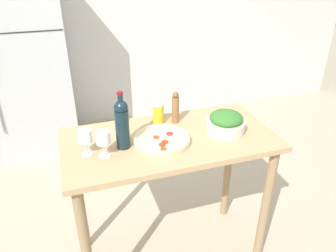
{
  "coord_description": "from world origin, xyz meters",
  "views": [
    {
      "loc": [
        -0.52,
        -1.56,
        1.92
      ],
      "look_at": [
        0.0,
        0.03,
        1.02
      ],
      "focal_mm": 35.0,
      "sensor_mm": 36.0,
      "label": 1
    }
  ],
  "objects_px": {
    "wine_bottle": "(122,123)",
    "wine_glass_far": "(85,137)",
    "pepper_mill": "(175,108)",
    "homemade_pizza": "(162,139)",
    "salad_bowl": "(226,122)",
    "salt_canister": "(158,113)",
    "wine_glass_near": "(103,139)",
    "refrigerator": "(27,66)"
  },
  "relations": [
    {
      "from": "wine_bottle",
      "to": "wine_glass_near",
      "type": "relative_size",
      "value": 2.24
    },
    {
      "from": "refrigerator",
      "to": "salt_canister",
      "type": "xyz_separation_m",
      "value": [
        0.87,
        -1.65,
        0.12
      ]
    },
    {
      "from": "refrigerator",
      "to": "wine_glass_far",
      "type": "distance_m",
      "value": 1.93
    },
    {
      "from": "wine_glass_near",
      "to": "salad_bowl",
      "type": "distance_m",
      "value": 0.73
    },
    {
      "from": "homemade_pizza",
      "to": "pepper_mill",
      "type": "bearing_deg",
      "value": 53.87
    },
    {
      "from": "salad_bowl",
      "to": "homemade_pizza",
      "type": "distance_m",
      "value": 0.4
    },
    {
      "from": "refrigerator",
      "to": "wine_bottle",
      "type": "bearing_deg",
      "value": -71.99
    },
    {
      "from": "salad_bowl",
      "to": "wine_glass_near",
      "type": "bearing_deg",
      "value": -176.46
    },
    {
      "from": "wine_glass_near",
      "to": "homemade_pizza",
      "type": "height_order",
      "value": "wine_glass_near"
    },
    {
      "from": "wine_glass_far",
      "to": "pepper_mill",
      "type": "height_order",
      "value": "pepper_mill"
    },
    {
      "from": "pepper_mill",
      "to": "salt_canister",
      "type": "bearing_deg",
      "value": 168.21
    },
    {
      "from": "wine_glass_near",
      "to": "salt_canister",
      "type": "xyz_separation_m",
      "value": [
        0.38,
        0.27,
        -0.04
      ]
    },
    {
      "from": "wine_glass_near",
      "to": "refrigerator",
      "type": "bearing_deg",
      "value": 104.37
    },
    {
      "from": "wine_glass_near",
      "to": "homemade_pizza",
      "type": "relative_size",
      "value": 0.45
    },
    {
      "from": "homemade_pizza",
      "to": "salt_canister",
      "type": "height_order",
      "value": "salt_canister"
    },
    {
      "from": "wine_glass_far",
      "to": "pepper_mill",
      "type": "distance_m",
      "value": 0.6
    },
    {
      "from": "pepper_mill",
      "to": "wine_glass_near",
      "type": "bearing_deg",
      "value": -152.38
    },
    {
      "from": "wine_bottle",
      "to": "wine_glass_far",
      "type": "bearing_deg",
      "value": -176.0
    },
    {
      "from": "wine_glass_far",
      "to": "wine_glass_near",
      "type": "bearing_deg",
      "value": -27.96
    },
    {
      "from": "refrigerator",
      "to": "salad_bowl",
      "type": "height_order",
      "value": "refrigerator"
    },
    {
      "from": "refrigerator",
      "to": "salad_bowl",
      "type": "xyz_separation_m",
      "value": [
        1.22,
        -1.88,
        0.11
      ]
    },
    {
      "from": "wine_bottle",
      "to": "pepper_mill",
      "type": "relative_size",
      "value": 1.59
    },
    {
      "from": "pepper_mill",
      "to": "wine_bottle",
      "type": "bearing_deg",
      "value": -152.5
    },
    {
      "from": "refrigerator",
      "to": "wine_bottle",
      "type": "distance_m",
      "value": 1.97
    },
    {
      "from": "wine_bottle",
      "to": "pepper_mill",
      "type": "xyz_separation_m",
      "value": [
        0.37,
        0.19,
        -0.05
      ]
    },
    {
      "from": "refrigerator",
      "to": "homemade_pizza",
      "type": "bearing_deg",
      "value": -66.44
    },
    {
      "from": "salad_bowl",
      "to": "salt_canister",
      "type": "bearing_deg",
      "value": 146.77
    },
    {
      "from": "refrigerator",
      "to": "wine_glass_far",
      "type": "relative_size",
      "value": 12.47
    },
    {
      "from": "pepper_mill",
      "to": "homemade_pizza",
      "type": "distance_m",
      "value": 0.27
    },
    {
      "from": "wine_glass_far",
      "to": "salt_canister",
      "type": "distance_m",
      "value": 0.52
    },
    {
      "from": "pepper_mill",
      "to": "salt_canister",
      "type": "relative_size",
      "value": 1.52
    },
    {
      "from": "wine_glass_near",
      "to": "salad_bowl",
      "type": "relative_size",
      "value": 0.63
    },
    {
      "from": "wine_glass_far",
      "to": "salad_bowl",
      "type": "xyz_separation_m",
      "value": [
        0.81,
        -0.0,
        -0.05
      ]
    },
    {
      "from": "salt_canister",
      "to": "wine_bottle",
      "type": "bearing_deg",
      "value": -141.01
    },
    {
      "from": "wine_glass_far",
      "to": "homemade_pizza",
      "type": "xyz_separation_m",
      "value": [
        0.41,
        -0.0,
        -0.09
      ]
    },
    {
      "from": "pepper_mill",
      "to": "homemade_pizza",
      "type": "height_order",
      "value": "pepper_mill"
    },
    {
      "from": "refrigerator",
      "to": "wine_glass_near",
      "type": "xyz_separation_m",
      "value": [
        0.49,
        -1.93,
        0.15
      ]
    },
    {
      "from": "pepper_mill",
      "to": "homemade_pizza",
      "type": "relative_size",
      "value": 0.64
    },
    {
      "from": "wine_glass_far",
      "to": "wine_bottle",
      "type": "bearing_deg",
      "value": 4.0
    },
    {
      "from": "salad_bowl",
      "to": "salt_canister",
      "type": "distance_m",
      "value": 0.42
    },
    {
      "from": "pepper_mill",
      "to": "salt_canister",
      "type": "height_order",
      "value": "pepper_mill"
    },
    {
      "from": "wine_glass_far",
      "to": "salad_bowl",
      "type": "relative_size",
      "value": 0.63
    }
  ]
}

